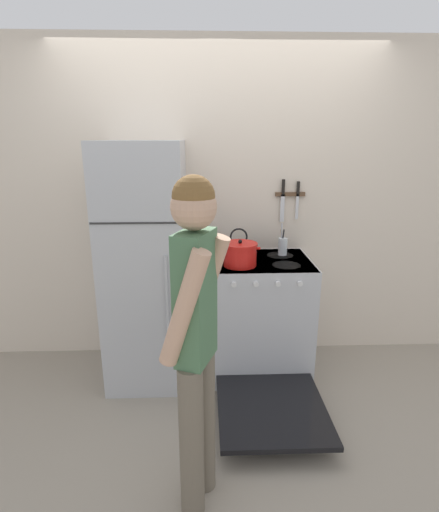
{
  "coord_description": "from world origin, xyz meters",
  "views": [
    {
      "loc": [
        -0.12,
        -3.2,
        1.81
      ],
      "look_at": [
        -0.02,
        -0.47,
        1.0
      ],
      "focal_mm": 28.0,
      "sensor_mm": 36.0,
      "label": 1
    }
  ],
  "objects": [
    {
      "name": "wall_back",
      "position": [
        0.0,
        0.03,
        1.27
      ],
      "size": [
        10.0,
        0.06,
        2.55
      ],
      "color": "beige",
      "rests_on": "ground_plane"
    },
    {
      "name": "person",
      "position": [
        -0.17,
        -1.54,
        0.95
      ],
      "size": [
        0.35,
        0.4,
        1.67
      ],
      "rotation": [
        0.0,
        0.0,
        1.21
      ],
      "color": "#6B6051",
      "rests_on": "ground_plane"
    },
    {
      "name": "dutch_oven_pot",
      "position": [
        0.13,
        -0.45,
        1.01
      ],
      "size": [
        0.29,
        0.25,
        0.19
      ],
      "color": "red",
      "rests_on": "stove_range"
    },
    {
      "name": "ground_plane",
      "position": [
        0.0,
        0.0,
        0.0
      ],
      "size": [
        14.0,
        14.0,
        0.0
      ],
      "primitive_type": "plane",
      "color": "gray"
    },
    {
      "name": "tea_kettle",
      "position": [
        0.14,
        -0.19,
        0.99
      ],
      "size": [
        0.23,
        0.18,
        0.22
      ],
      "color": "silver",
      "rests_on": "stove_range"
    },
    {
      "name": "refrigerator",
      "position": [
        -0.56,
        -0.35,
        0.9
      ],
      "size": [
        0.59,
        0.73,
        1.8
      ],
      "color": "#B7BABF",
      "rests_on": "ground_plane"
    },
    {
      "name": "stove_range",
      "position": [
        0.3,
        -0.36,
        0.46
      ],
      "size": [
        0.76,
        1.38,
        0.92
      ],
      "color": "silver",
      "rests_on": "ground_plane"
    },
    {
      "name": "utensil_jar",
      "position": [
        0.49,
        -0.18,
        1.0
      ],
      "size": [
        0.07,
        0.07,
        0.25
      ],
      "color": "silver",
      "rests_on": "stove_range"
    },
    {
      "name": "wall_knife_strip",
      "position": [
        0.56,
        -0.02,
        1.38
      ],
      "size": [
        0.24,
        0.03,
        0.34
      ],
      "color": "brown"
    }
  ]
}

